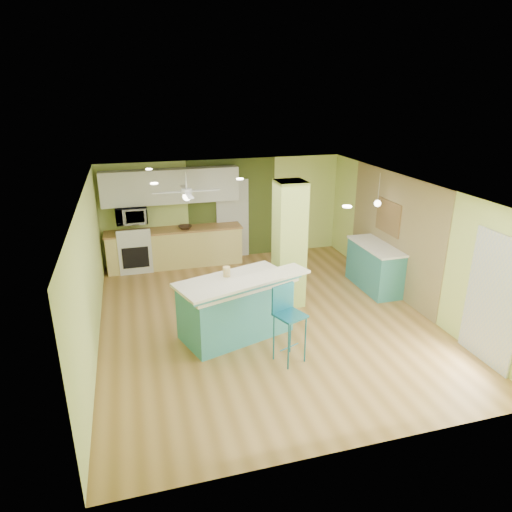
# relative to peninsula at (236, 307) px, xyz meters

# --- Properties ---
(floor) EXTENTS (6.00, 7.00, 0.01)m
(floor) POSITION_rel_peninsula_xyz_m (0.65, 0.45, -0.55)
(floor) COLOR olive
(floor) RESTS_ON ground
(ceiling) EXTENTS (6.00, 7.00, 0.01)m
(ceiling) POSITION_rel_peninsula_xyz_m (0.65, 0.45, 1.96)
(ceiling) COLOR white
(ceiling) RESTS_ON wall_back
(wall_back) EXTENTS (6.00, 0.01, 2.50)m
(wall_back) POSITION_rel_peninsula_xyz_m (0.65, 3.96, 0.70)
(wall_back) COLOR #D2E87C
(wall_back) RESTS_ON floor
(wall_front) EXTENTS (6.00, 0.01, 2.50)m
(wall_front) POSITION_rel_peninsula_xyz_m (0.65, -3.05, 0.70)
(wall_front) COLOR #D2E87C
(wall_front) RESTS_ON floor
(wall_left) EXTENTS (0.01, 7.00, 2.50)m
(wall_left) POSITION_rel_peninsula_xyz_m (-2.36, 0.45, 0.70)
(wall_left) COLOR #D2E87C
(wall_left) RESTS_ON floor
(wall_right) EXTENTS (0.01, 7.00, 2.50)m
(wall_right) POSITION_rel_peninsula_xyz_m (3.65, 0.45, 0.70)
(wall_right) COLOR #D2E87C
(wall_right) RESTS_ON floor
(wood_panel) EXTENTS (0.02, 3.40, 2.50)m
(wood_panel) POSITION_rel_peninsula_xyz_m (3.63, 1.05, 0.70)
(wood_panel) COLOR olive
(wood_panel) RESTS_ON floor
(olive_accent) EXTENTS (2.20, 0.02, 2.50)m
(olive_accent) POSITION_rel_peninsula_xyz_m (0.85, 3.94, 0.70)
(olive_accent) COLOR #455321
(olive_accent) RESTS_ON floor
(interior_door) EXTENTS (0.82, 0.05, 2.00)m
(interior_door) POSITION_rel_peninsula_xyz_m (0.85, 3.91, 0.45)
(interior_door) COLOR silver
(interior_door) RESTS_ON floor
(french_door) EXTENTS (0.04, 1.08, 2.10)m
(french_door) POSITION_rel_peninsula_xyz_m (3.62, -1.85, 0.50)
(french_door) COLOR silver
(french_door) RESTS_ON floor
(column) EXTENTS (0.55, 0.55, 2.50)m
(column) POSITION_rel_peninsula_xyz_m (1.30, 0.95, 0.70)
(column) COLOR #ABC159
(column) RESTS_ON floor
(kitchen_run) EXTENTS (3.25, 0.63, 0.94)m
(kitchen_run) POSITION_rel_peninsula_xyz_m (-0.65, 3.65, -0.08)
(kitchen_run) COLOR #E2CD76
(kitchen_run) RESTS_ON floor
(stove) EXTENTS (0.76, 0.66, 1.08)m
(stove) POSITION_rel_peninsula_xyz_m (-1.60, 3.64, -0.09)
(stove) COLOR silver
(stove) RESTS_ON floor
(upper_cabinets) EXTENTS (3.20, 0.34, 0.80)m
(upper_cabinets) POSITION_rel_peninsula_xyz_m (-0.65, 3.77, 1.40)
(upper_cabinets) COLOR silver
(upper_cabinets) RESTS_ON wall_back
(microwave) EXTENTS (0.70, 0.48, 0.39)m
(microwave) POSITION_rel_peninsula_xyz_m (-1.60, 3.65, 0.80)
(microwave) COLOR white
(microwave) RESTS_ON wall_back
(ceiling_fan) EXTENTS (1.41, 1.41, 0.61)m
(ceiling_fan) POSITION_rel_peninsula_xyz_m (-0.45, 2.45, 1.53)
(ceiling_fan) COLOR silver
(ceiling_fan) RESTS_ON ceiling
(pendant_lamp) EXTENTS (0.14, 0.14, 0.69)m
(pendant_lamp) POSITION_rel_peninsula_xyz_m (3.30, 1.20, 1.34)
(pendant_lamp) COLOR silver
(pendant_lamp) RESTS_ON ceiling
(wall_decor) EXTENTS (0.03, 0.90, 0.70)m
(wall_decor) POSITION_rel_peninsula_xyz_m (3.61, 1.25, 1.00)
(wall_decor) COLOR brown
(wall_decor) RESTS_ON wood_panel
(peninsula) EXTENTS (2.35, 1.77, 1.19)m
(peninsula) POSITION_rel_peninsula_xyz_m (0.00, 0.00, 0.00)
(peninsula) COLOR teal
(peninsula) RESTS_ON floor
(bar_stool) EXTENTS (0.54, 0.54, 1.26)m
(bar_stool) POSITION_rel_peninsula_xyz_m (0.59, -0.95, 0.30)
(bar_stool) COLOR #1B657D
(bar_stool) RESTS_ON floor
(side_counter) EXTENTS (0.65, 1.53, 0.99)m
(side_counter) POSITION_rel_peninsula_xyz_m (3.35, 1.15, -0.05)
(side_counter) COLOR teal
(side_counter) RESTS_ON floor
(fruit_bowl) EXTENTS (0.35, 0.35, 0.08)m
(fruit_bowl) POSITION_rel_peninsula_xyz_m (-0.40, 3.58, 0.43)
(fruit_bowl) COLOR #352316
(fruit_bowl) RESTS_ON kitchen_run
(canister) EXTENTS (0.13, 0.13, 0.17)m
(canister) POSITION_rel_peninsula_xyz_m (-0.10, 0.25, 0.57)
(canister) COLOR gold
(canister) RESTS_ON peninsula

